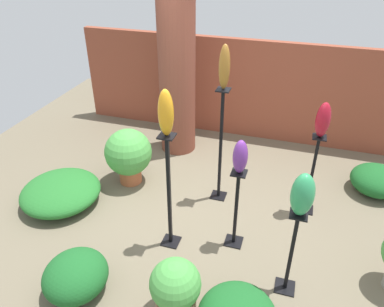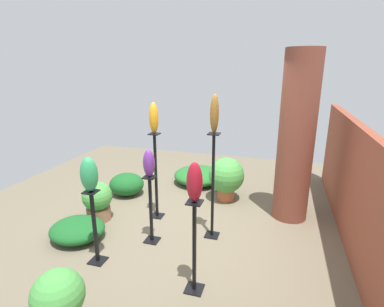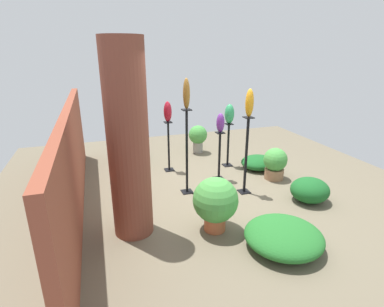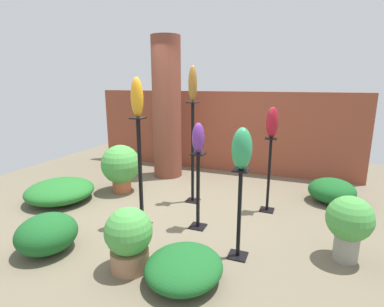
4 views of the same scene
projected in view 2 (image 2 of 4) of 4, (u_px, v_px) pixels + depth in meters
name	position (u px, v px, depth m)	size (l,w,h in m)	color
ground_plane	(185.00, 227.00, 4.66)	(8.00, 8.00, 0.00)	#6B604C
brick_wall_back	(360.00, 196.00, 3.79)	(5.60, 0.12, 1.66)	brown
brick_pillar	(296.00, 138.00, 4.63)	(0.55, 0.55, 2.67)	brown
pedestal_amber	(156.00, 180.00, 4.82)	(0.20, 0.20, 1.42)	black
pedestal_jade	(95.00, 231.00, 3.73)	(0.20, 0.20, 0.98)	black
pedestal_bronze	(213.00, 191.00, 4.23)	(0.20, 0.20, 1.55)	black
pedestal_violet	(151.00, 213.00, 4.18)	(0.20, 0.20, 0.98)	black
pedestal_ruby	(194.00, 251.00, 3.23)	(0.20, 0.20, 1.08)	black
art_vase_amber	(154.00, 118.00, 4.54)	(0.15, 0.14, 0.48)	orange
art_vase_jade	(89.00, 174.00, 3.52)	(0.20, 0.21, 0.43)	#2D9356
art_vase_bronze	(214.00, 114.00, 3.92)	(0.13, 0.12, 0.52)	brown
art_vase_violet	(149.00, 163.00, 3.97)	(0.15, 0.16, 0.38)	#6B2D8C
art_vase_ruby	(195.00, 182.00, 3.00)	(0.16, 0.17, 0.43)	maroon
potted_plant_back_center	(98.00, 200.00, 4.80)	(0.47, 0.47, 0.65)	#936B4C
potted_plant_near_pillar	(226.00, 176.00, 5.50)	(0.65, 0.65, 0.81)	#B25B38
potted_plant_front_right	(59.00, 299.00, 2.65)	(0.47, 0.47, 0.71)	gray
foliage_bed_east	(127.00, 184.00, 5.80)	(0.63, 0.67, 0.42)	#195923
foliage_bed_west	(77.00, 229.00, 4.33)	(0.73, 0.79, 0.28)	#195923
foliage_bed_rear	(199.00, 175.00, 6.39)	(1.03, 1.04, 0.33)	#236B28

